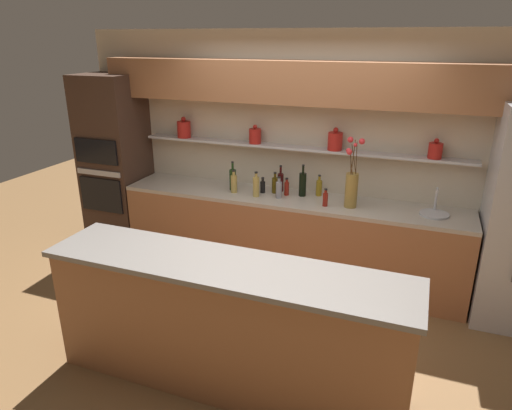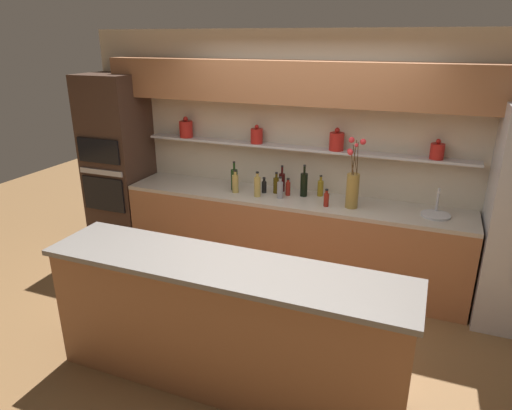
{
  "view_description": "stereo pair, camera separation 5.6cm",
  "coord_description": "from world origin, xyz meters",
  "px_view_note": "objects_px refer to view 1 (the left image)",
  "views": [
    {
      "loc": [
        1.22,
        -3.14,
        2.52
      ],
      "look_at": [
        -0.11,
        0.34,
        1.14
      ],
      "focal_mm": 32.0,
      "sensor_mm": 36.0,
      "label": 1
    },
    {
      "loc": [
        1.28,
        -3.12,
        2.52
      ],
      "look_at": [
        -0.11,
        0.34,
        1.14
      ],
      "focal_mm": 32.0,
      "sensor_mm": 36.0,
      "label": 2
    }
  ],
  "objects_px": {
    "oven_tower": "(116,165)",
    "bottle_wine_0": "(303,184)",
    "bottle_sauce_9": "(325,199)",
    "bottle_spirit_3": "(256,186)",
    "flower_vase": "(352,185)",
    "bottle_sauce_5": "(263,186)",
    "sink_fixture": "(434,212)",
    "bottle_spirit_6": "(234,183)",
    "bottle_sauce_8": "(287,188)",
    "bottle_oil_1": "(275,185)",
    "bottle_wine_4": "(233,179)",
    "bottle_wine_2": "(280,182)",
    "bottle_oil_10": "(319,187)",
    "bottle_spirit_7": "(279,189)"
  },
  "relations": [
    {
      "from": "bottle_spirit_3",
      "to": "bottle_oil_10",
      "type": "bearing_deg",
      "value": 23.47
    },
    {
      "from": "bottle_oil_1",
      "to": "bottle_spirit_3",
      "type": "height_order",
      "value": "bottle_spirit_3"
    },
    {
      "from": "sink_fixture",
      "to": "bottle_wine_2",
      "type": "distance_m",
      "value": 1.61
    },
    {
      "from": "bottle_spirit_3",
      "to": "bottle_oil_10",
      "type": "distance_m",
      "value": 0.67
    },
    {
      "from": "bottle_wine_4",
      "to": "bottle_spirit_3",
      "type": "bearing_deg",
      "value": -20.03
    },
    {
      "from": "sink_fixture",
      "to": "flower_vase",
      "type": "bearing_deg",
      "value": -174.91
    },
    {
      "from": "bottle_sauce_5",
      "to": "bottle_spirit_7",
      "type": "height_order",
      "value": "bottle_spirit_7"
    },
    {
      "from": "bottle_spirit_3",
      "to": "bottle_oil_10",
      "type": "xyz_separation_m",
      "value": [
        0.62,
        0.27,
        -0.02
      ]
    },
    {
      "from": "bottle_sauce_8",
      "to": "bottle_oil_10",
      "type": "xyz_separation_m",
      "value": [
        0.33,
        0.11,
        0.01
      ]
    },
    {
      "from": "bottle_sauce_8",
      "to": "bottle_wine_2",
      "type": "bearing_deg",
      "value": 134.15
    },
    {
      "from": "bottle_wine_4",
      "to": "bottle_sauce_5",
      "type": "xyz_separation_m",
      "value": [
        0.34,
        0.03,
        -0.05
      ]
    },
    {
      "from": "flower_vase",
      "to": "bottle_sauce_8",
      "type": "xyz_separation_m",
      "value": [
        -0.7,
        0.12,
        -0.15
      ]
    },
    {
      "from": "bottle_wine_4",
      "to": "bottle_oil_10",
      "type": "distance_m",
      "value": 0.95
    },
    {
      "from": "bottle_spirit_3",
      "to": "bottle_sauce_8",
      "type": "distance_m",
      "value": 0.33
    },
    {
      "from": "sink_fixture",
      "to": "bottle_spirit_3",
      "type": "height_order",
      "value": "bottle_spirit_3"
    },
    {
      "from": "bottle_wine_4",
      "to": "bottle_sauce_8",
      "type": "height_order",
      "value": "bottle_wine_4"
    },
    {
      "from": "bottle_spirit_6",
      "to": "bottle_sauce_8",
      "type": "bearing_deg",
      "value": 11.99
    },
    {
      "from": "bottle_wine_4",
      "to": "bottle_sauce_5",
      "type": "distance_m",
      "value": 0.35
    },
    {
      "from": "sink_fixture",
      "to": "bottle_wine_2",
      "type": "bearing_deg",
      "value": 174.31
    },
    {
      "from": "oven_tower",
      "to": "bottle_wine_0",
      "type": "relative_size",
      "value": 6.19
    },
    {
      "from": "bottle_wine_4",
      "to": "bottle_spirit_7",
      "type": "xyz_separation_m",
      "value": [
        0.56,
        -0.08,
        -0.03
      ]
    },
    {
      "from": "flower_vase",
      "to": "bottle_sauce_9",
      "type": "distance_m",
      "value": 0.29
    },
    {
      "from": "flower_vase",
      "to": "bottle_wine_0",
      "type": "relative_size",
      "value": 2.05
    },
    {
      "from": "oven_tower",
      "to": "bottle_sauce_9",
      "type": "distance_m",
      "value": 2.61
    },
    {
      "from": "bottle_spirit_6",
      "to": "bottle_oil_10",
      "type": "xyz_separation_m",
      "value": [
        0.89,
        0.23,
        -0.01
      ]
    },
    {
      "from": "oven_tower",
      "to": "bottle_sauce_9",
      "type": "relative_size",
      "value": 11.73
    },
    {
      "from": "bottle_oil_10",
      "to": "bottle_oil_1",
      "type": "bearing_deg",
      "value": -169.72
    },
    {
      "from": "bottle_wine_4",
      "to": "oven_tower",
      "type": "bearing_deg",
      "value": -179.11
    },
    {
      "from": "bottle_spirit_3",
      "to": "bottle_sauce_5",
      "type": "xyz_separation_m",
      "value": [
        0.02,
        0.14,
        -0.04
      ]
    },
    {
      "from": "sink_fixture",
      "to": "bottle_wine_0",
      "type": "height_order",
      "value": "bottle_wine_0"
    },
    {
      "from": "bottle_sauce_9",
      "to": "bottle_oil_10",
      "type": "bearing_deg",
      "value": 114.74
    },
    {
      "from": "flower_vase",
      "to": "bottle_spirit_6",
      "type": "bearing_deg",
      "value": 179.88
    },
    {
      "from": "bottle_sauce_9",
      "to": "bottle_spirit_3",
      "type": "bearing_deg",
      "value": 178.04
    },
    {
      "from": "flower_vase",
      "to": "bottle_spirit_3",
      "type": "xyz_separation_m",
      "value": [
        -0.99,
        -0.04,
        -0.12
      ]
    },
    {
      "from": "flower_vase",
      "to": "bottle_spirit_6",
      "type": "relative_size",
      "value": 2.8
    },
    {
      "from": "bottle_sauce_8",
      "to": "bottle_oil_10",
      "type": "distance_m",
      "value": 0.35
    },
    {
      "from": "bottle_spirit_3",
      "to": "bottle_spirit_6",
      "type": "height_order",
      "value": "bottle_spirit_3"
    },
    {
      "from": "flower_vase",
      "to": "bottle_wine_4",
      "type": "relative_size",
      "value": 2.18
    },
    {
      "from": "bottle_oil_1",
      "to": "bottle_oil_10",
      "type": "relative_size",
      "value": 1.02
    },
    {
      "from": "bottle_wine_4",
      "to": "bottle_sauce_5",
      "type": "bearing_deg",
      "value": 4.57
    },
    {
      "from": "bottle_sauce_5",
      "to": "bottle_spirit_6",
      "type": "height_order",
      "value": "bottle_spirit_6"
    },
    {
      "from": "bottle_wine_4",
      "to": "bottle_spirit_7",
      "type": "distance_m",
      "value": 0.57
    },
    {
      "from": "bottle_sauce_5",
      "to": "bottle_sauce_8",
      "type": "relative_size",
      "value": 0.91
    },
    {
      "from": "flower_vase",
      "to": "bottle_wine_0",
      "type": "xyz_separation_m",
      "value": [
        -0.54,
        0.16,
        -0.1
      ]
    },
    {
      "from": "bottle_spirit_3",
      "to": "bottle_sauce_8",
      "type": "xyz_separation_m",
      "value": [
        0.29,
        0.16,
        -0.03
      ]
    },
    {
      "from": "bottle_spirit_3",
      "to": "bottle_sauce_8",
      "type": "relative_size",
      "value": 1.43
    },
    {
      "from": "bottle_spirit_6",
      "to": "bottle_spirit_7",
      "type": "distance_m",
      "value": 0.51
    },
    {
      "from": "flower_vase",
      "to": "sink_fixture",
      "type": "bearing_deg",
      "value": 5.09
    },
    {
      "from": "oven_tower",
      "to": "bottle_oil_1",
      "type": "xyz_separation_m",
      "value": [
        2.0,
        0.09,
        -0.05
      ]
    },
    {
      "from": "oven_tower",
      "to": "bottle_sauce_8",
      "type": "bearing_deg",
      "value": 1.71
    }
  ]
}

